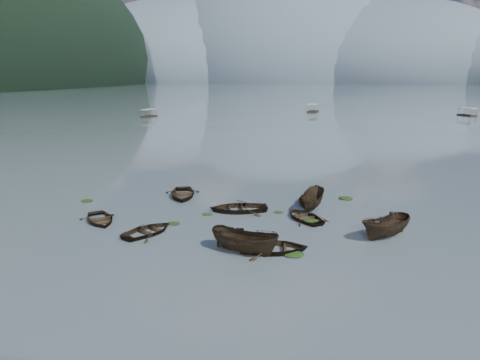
% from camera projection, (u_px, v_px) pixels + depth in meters
% --- Properties ---
extents(ground_plane, '(2400.00, 2400.00, 0.00)m').
position_uv_depth(ground_plane, '(208.00, 258.00, 26.00)').
color(ground_plane, '#4E5B61').
extents(haze_mtn_a, '(520.00, 520.00, 280.00)m').
position_uv_depth(haze_mtn_a, '(188.00, 82.00, 930.20)').
color(haze_mtn_a, '#475666').
rests_on(haze_mtn_a, ground).
extents(haze_mtn_b, '(520.00, 520.00, 340.00)m').
position_uv_depth(haze_mtn_b, '(280.00, 82.00, 898.69)').
color(haze_mtn_b, '#475666').
rests_on(haze_mtn_b, ground).
extents(haze_mtn_c, '(520.00, 520.00, 260.00)m').
position_uv_depth(haze_mtn_c, '(379.00, 82.00, 867.17)').
color(haze_mtn_c, '#475666').
rests_on(haze_mtn_c, ground).
extents(haze_mtn_d, '(520.00, 520.00, 220.00)m').
position_uv_depth(haze_mtn_d, '(474.00, 82.00, 838.81)').
color(haze_mtn_d, '#475666').
rests_on(haze_mtn_d, ground).
extents(rowboat_0, '(4.59, 4.80, 0.81)m').
position_uv_depth(rowboat_0, '(100.00, 222.00, 32.42)').
color(rowboat_0, black).
rests_on(rowboat_0, ground).
extents(rowboat_1, '(4.45, 4.83, 0.82)m').
position_uv_depth(rowboat_1, '(148.00, 234.00, 29.99)').
color(rowboat_1, black).
rests_on(rowboat_1, ground).
extents(rowboat_2, '(4.96, 3.18, 1.79)m').
position_uv_depth(rowboat_2, '(245.00, 253.00, 26.75)').
color(rowboat_2, black).
rests_on(rowboat_2, ground).
extents(rowboat_3, '(4.51, 4.78, 0.81)m').
position_uv_depth(rowboat_3, '(305.00, 219.00, 33.02)').
color(rowboat_3, black).
rests_on(rowboat_3, ground).
extents(rowboat_4, '(4.83, 3.76, 0.91)m').
position_uv_depth(rowboat_4, '(273.00, 251.00, 26.91)').
color(rowboat_4, black).
rests_on(rowboat_4, ground).
extents(rowboat_5, '(4.44, 4.32, 1.74)m').
position_uv_depth(rowboat_5, '(385.00, 237.00, 29.33)').
color(rowboat_5, black).
rests_on(rowboat_5, ground).
extents(rowboat_6, '(4.43, 5.35, 0.96)m').
position_uv_depth(rowboat_6, '(182.00, 197.00, 39.17)').
color(rowboat_6, black).
rests_on(rowboat_6, ground).
extents(rowboat_7, '(5.41, 4.43, 0.98)m').
position_uv_depth(rowboat_7, '(238.00, 211.00, 35.01)').
color(rowboat_7, black).
rests_on(rowboat_7, ground).
extents(rowboat_8, '(2.73, 4.72, 1.72)m').
position_uv_depth(rowboat_8, '(311.00, 208.00, 35.81)').
color(rowboat_8, black).
rests_on(rowboat_8, ground).
extents(weed_clump_0, '(0.95, 0.78, 0.21)m').
position_uv_depth(weed_clump_0, '(174.00, 224.00, 31.88)').
color(weed_clump_0, black).
rests_on(weed_clump_0, ground).
extents(weed_clump_1, '(0.86, 0.69, 0.19)m').
position_uv_depth(weed_clump_1, '(207.00, 215.00, 34.08)').
color(weed_clump_1, black).
rests_on(weed_clump_1, ground).
extents(weed_clump_2, '(1.34, 1.07, 0.29)m').
position_uv_depth(weed_clump_2, '(293.00, 255.00, 26.34)').
color(weed_clump_2, black).
rests_on(weed_clump_2, ground).
extents(weed_clump_3, '(0.77, 0.65, 0.17)m').
position_uv_depth(weed_clump_3, '(278.00, 213.00, 34.61)').
color(weed_clump_3, black).
rests_on(weed_clump_3, ground).
extents(weed_clump_4, '(1.20, 0.95, 0.25)m').
position_uv_depth(weed_clump_4, '(311.00, 222.00, 32.44)').
color(weed_clump_4, black).
rests_on(weed_clump_4, ground).
extents(weed_clump_5, '(1.10, 0.89, 0.23)m').
position_uv_depth(weed_clump_5, '(87.00, 201.00, 37.70)').
color(weed_clump_5, black).
rests_on(weed_clump_5, ground).
extents(weed_clump_6, '(0.92, 0.77, 0.19)m').
position_uv_depth(weed_clump_6, '(241.00, 206.00, 36.52)').
color(weed_clump_6, black).
rests_on(weed_clump_6, ground).
extents(weed_clump_7, '(1.26, 1.00, 0.27)m').
position_uv_depth(weed_clump_7, '(346.00, 199.00, 38.43)').
color(weed_clump_7, black).
rests_on(weed_clump_7, ground).
extents(pontoon_left, '(3.17, 5.57, 2.01)m').
position_uv_depth(pontoon_left, '(149.00, 117.00, 117.43)').
color(pontoon_left, black).
rests_on(pontoon_left, ground).
extents(pontoon_centre, '(3.81, 6.60, 2.38)m').
position_uv_depth(pontoon_centre, '(313.00, 112.00, 133.14)').
color(pontoon_centre, black).
rests_on(pontoon_centre, ground).
extents(pontoon_right, '(4.20, 6.02, 2.13)m').
position_uv_depth(pontoon_right, '(467.00, 116.00, 120.83)').
color(pontoon_right, black).
rests_on(pontoon_right, ground).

